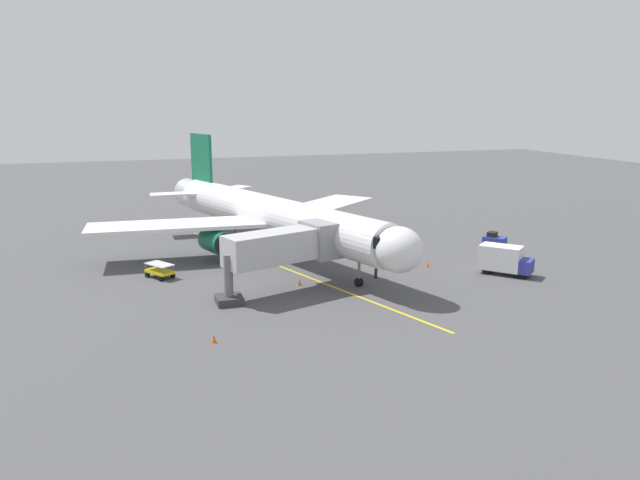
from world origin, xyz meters
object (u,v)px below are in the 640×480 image
airplane (271,216)px  ground_crew_marshaller (376,268)px  box_truck_near_nose (505,260)px  jet_bridge (289,246)px  baggage_cart_portside (160,270)px  tug_starboard_side (494,239)px  ground_crew_wing_walker (261,230)px  safety_cone_nose_right (214,339)px  safety_cone_nose_left (299,282)px  safety_cone_wing_port (428,264)px

airplane → ground_crew_marshaller: (-6.66, 11.33, -3.12)m
box_truck_near_nose → jet_bridge: bearing=-4.4°
baggage_cart_portside → tug_starboard_side: bearing=-178.0°
airplane → ground_crew_wing_walker: size_ratio=22.96×
baggage_cart_portside → safety_cone_nose_right: baggage_cart_portside is taller
box_truck_near_nose → tug_starboard_side: size_ratio=1.74×
box_truck_near_nose → baggage_cart_portside: size_ratio=1.61×
safety_cone_nose_left → safety_cone_wing_port: 13.29m
ground_crew_wing_walker → safety_cone_wing_port: (-12.02, 17.35, -0.61)m
safety_cone_nose_left → tug_starboard_side: bearing=-163.1°
ground_crew_marshaller → safety_cone_nose_right: size_ratio=3.11×
box_truck_near_nose → baggage_cart_portside: (29.57, -8.75, -0.73)m
ground_crew_wing_walker → tug_starboard_side: (-22.96, 11.84, -0.18)m
tug_starboard_side → safety_cone_nose_right: (32.98, 17.78, -0.43)m
safety_cone_wing_port → baggage_cart_portside: bearing=-10.0°
jet_bridge → box_truck_near_nose: size_ratio=2.39×
jet_bridge → safety_cone_nose_right: bearing=50.4°
ground_crew_marshaller → tug_starboard_side: ground_crew_marshaller is taller
ground_crew_marshaller → baggage_cart_portside: size_ratio=0.58×
tug_starboard_side → safety_cone_wing_port: size_ratio=4.96×
baggage_cart_portside → safety_cone_nose_left: bearing=151.1°
ground_crew_marshaller → box_truck_near_nose: 11.77m
ground_crew_wing_walker → tug_starboard_side: bearing=152.7°
baggage_cart_portside → safety_cone_wing_port: size_ratio=5.35×
baggage_cart_portside → safety_cone_nose_right: size_ratio=5.35×
box_truck_near_nose → safety_cone_wing_port: bearing=-39.9°
safety_cone_nose_right → safety_cone_nose_left: bearing=-130.4°
tug_starboard_side → safety_cone_nose_right: bearing=28.3°
tug_starboard_side → safety_cone_wing_port: (10.94, 5.51, -0.43)m
jet_bridge → baggage_cart_portside: (9.89, -7.25, -3.11)m
box_truck_near_nose → safety_cone_wing_port: box_truck_near_nose is taller
safety_cone_nose_right → box_truck_near_nose: bearing=-164.1°
safety_cone_nose_left → ground_crew_marshaller: bearing=179.5°
airplane → box_truck_near_nose: (-18.13, 13.90, -2.62)m
tug_starboard_side → safety_cone_wing_port: bearing=26.7°
ground_crew_marshaller → baggage_cart_portside: ground_crew_marshaller is taller
ground_crew_marshaller → safety_cone_wing_port: (-6.13, -1.89, -0.61)m
jet_bridge → ground_crew_wing_walker: 20.65m
airplane → safety_cone_nose_right: size_ratio=71.39×
airplane → tug_starboard_side: (-23.73, 3.93, -3.30)m
ground_crew_marshaller → baggage_cart_portside: (18.10, -6.18, -0.23)m
ground_crew_wing_walker → safety_cone_nose_left: size_ratio=3.11×
box_truck_near_nose → tug_starboard_side: (-5.60, -9.97, -0.68)m
baggage_cart_portside → safety_cone_nose_right: 16.71m
airplane → safety_cone_nose_left: airplane is taller
airplane → baggage_cart_portside: airplane is taller
ground_crew_wing_walker → safety_cone_nose_right: (10.02, 29.63, -0.61)m
airplane → box_truck_near_nose: size_ratio=8.26×
jet_bridge → box_truck_near_nose: 19.88m
safety_cone_wing_port → safety_cone_nose_right: bearing=29.1°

